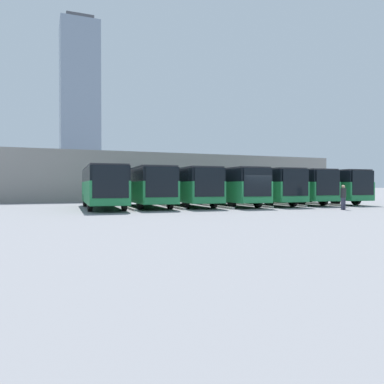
{
  "coord_description": "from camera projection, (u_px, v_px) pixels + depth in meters",
  "views": [
    {
      "loc": [
        14.93,
        23.9,
        1.7
      ],
      "look_at": [
        3.17,
        -5.38,
        1.21
      ],
      "focal_mm": 35.0,
      "sensor_mm": 36.0,
      "label": 1
    }
  ],
  "objects": [
    {
      "name": "bus_1",
      "position": [
        290.0,
        186.0,
        35.64
      ],
      "size": [
        3.15,
        10.92,
        3.16
      ],
      "rotation": [
        0.0,
        0.0,
        -0.05
      ],
      "color": "#238447",
      "rests_on": "ground_plane"
    },
    {
      "name": "bus_0",
      "position": [
        322.0,
        186.0,
        36.74
      ],
      "size": [
        3.15,
        10.92,
        3.16
      ],
      "rotation": [
        0.0,
        0.0,
        -0.05
      ],
      "color": "#238447",
      "rests_on": "ground_plane"
    },
    {
      "name": "pedestrian",
      "position": [
        343.0,
        196.0,
        27.01
      ],
      "size": [
        0.48,
        0.48,
        1.79
      ],
      "rotation": [
        0.0,
        0.0,
        0.23
      ],
      "color": "#38384C",
      "rests_on": "ground_plane"
    },
    {
      "name": "office_tower",
      "position": [
        80.0,
        106.0,
        167.75
      ],
      "size": [
        16.7,
        16.7,
        76.77
      ],
      "color": "#7F8EA3",
      "rests_on": "ground_plane"
    },
    {
      "name": "curb_divider_1",
      "position": [
        285.0,
        204.0,
        33.53
      ],
      "size": [
        0.57,
        6.23,
        0.15
      ],
      "primitive_type": "cube",
      "rotation": [
        0.0,
        0.0,
        -0.05
      ],
      "color": "#9E9E99",
      "rests_on": "ground_plane"
    },
    {
      "name": "bus_5",
      "position": [
        146.0,
        185.0,
        30.41
      ],
      "size": [
        3.15,
        10.92,
        3.16
      ],
      "rotation": [
        0.0,
        0.0,
        -0.05
      ],
      "color": "#238447",
      "rests_on": "ground_plane"
    },
    {
      "name": "bus_3",
      "position": [
        227.0,
        185.0,
        32.38
      ],
      "size": [
        3.15,
        10.92,
        3.16
      ],
      "rotation": [
        0.0,
        0.0,
        -0.05
      ],
      "color": "#238447",
      "rests_on": "ground_plane"
    },
    {
      "name": "curb_divider_2",
      "position": [
        253.0,
        205.0,
        31.8
      ],
      "size": [
        0.57,
        6.23,
        0.15
      ],
      "primitive_type": "cube",
      "rotation": [
        0.0,
        0.0,
        -0.05
      ],
      "color": "#9E9E99",
      "rests_on": "ground_plane"
    },
    {
      "name": "curb_divider_0",
      "position": [
        318.0,
        204.0,
        34.63
      ],
      "size": [
        0.57,
        6.23,
        0.15
      ],
      "primitive_type": "cube",
      "rotation": [
        0.0,
        0.0,
        -0.05
      ],
      "color": "#9E9E99",
      "rests_on": "ground_plane"
    },
    {
      "name": "bus_6",
      "position": [
        103.0,
        185.0,
        28.54
      ],
      "size": [
        3.15,
        10.92,
        3.16
      ],
      "rotation": [
        0.0,
        0.0,
        -0.05
      ],
      "color": "#238447",
      "rests_on": "ground_plane"
    },
    {
      "name": "curb_divider_4",
      "position": [
        173.0,
        207.0,
        29.59
      ],
      "size": [
        0.57,
        6.23,
        0.15
      ],
      "primitive_type": "cube",
      "rotation": [
        0.0,
        0.0,
        -0.05
      ],
      "color": "#9E9E99",
      "rests_on": "ground_plane"
    },
    {
      "name": "curb_divider_5",
      "position": [
        128.0,
        208.0,
        28.3
      ],
      "size": [
        0.57,
        6.23,
        0.15
      ],
      "primitive_type": "cube",
      "rotation": [
        0.0,
        0.0,
        -0.05
      ],
      "color": "#9E9E99",
      "rests_on": "ground_plane"
    },
    {
      "name": "bus_2",
      "position": [
        261.0,
        185.0,
        33.92
      ],
      "size": [
        3.15,
        10.92,
        3.16
      ],
      "rotation": [
        0.0,
        0.0,
        -0.05
      ],
      "color": "#238447",
      "rests_on": "ground_plane"
    },
    {
      "name": "curb_divider_3",
      "position": [
        217.0,
        206.0,
        30.26
      ],
      "size": [
        0.57,
        6.23,
        0.15
      ],
      "primitive_type": "cube",
      "rotation": [
        0.0,
        0.0,
        -0.05
      ],
      "color": "#9E9E99",
      "rests_on": "ground_plane"
    },
    {
      "name": "station_building",
      "position": [
        163.0,
        178.0,
        49.54
      ],
      "size": [
        42.85,
        15.97,
        5.56
      ],
      "color": "gray",
      "rests_on": "ground_plane"
    },
    {
      "name": "bus_4",
      "position": [
        186.0,
        185.0,
        31.7
      ],
      "size": [
        3.15,
        10.92,
        3.16
      ],
      "rotation": [
        0.0,
        0.0,
        -0.05
      ],
      "color": "#238447",
      "rests_on": "ground_plane"
    },
    {
      "name": "ground_plane",
      "position": [
        258.0,
        209.0,
        27.76
      ],
      "size": [
        600.0,
        600.0,
        0.0
      ],
      "primitive_type": "plane",
      "color": "gray"
    }
  ]
}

